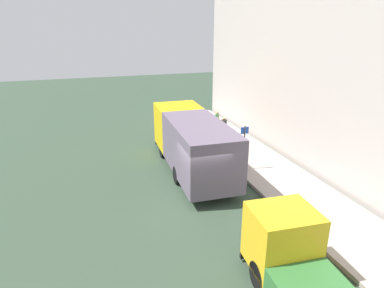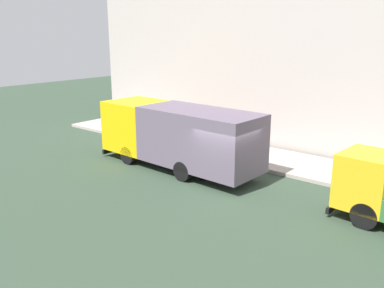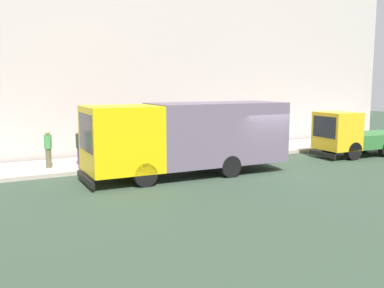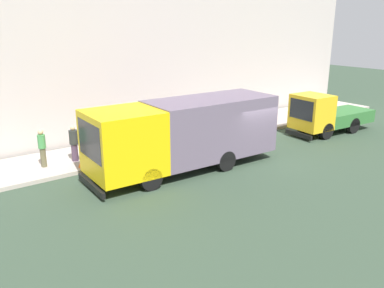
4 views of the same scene
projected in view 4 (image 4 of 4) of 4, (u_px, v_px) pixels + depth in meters
ground at (253, 159)px, 18.72m from camera, size 80.00×80.00×0.00m
sidewalk at (193, 136)px, 22.32m from camera, size 3.47×30.00×0.17m
building_facade at (169, 32)px, 22.42m from camera, size 0.50×30.00×11.18m
large_utility_truck at (185, 132)px, 17.00m from camera, size 2.87×8.62×2.99m
small_flatbed_truck at (325, 115)px, 22.75m from camera, size 2.29×5.54×2.36m
pedestrian_walking at (84, 144)px, 17.52m from camera, size 0.48×0.48×1.68m
pedestrian_standing at (42, 147)px, 17.04m from camera, size 0.32×0.32×1.66m
pedestrian_third at (74, 143)px, 17.79m from camera, size 0.54×0.54×1.62m
traffic_cone_orange at (83, 160)px, 17.18m from camera, size 0.45×0.45×0.65m
street_sign_post at (173, 119)px, 19.61m from camera, size 0.44×0.08×2.43m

